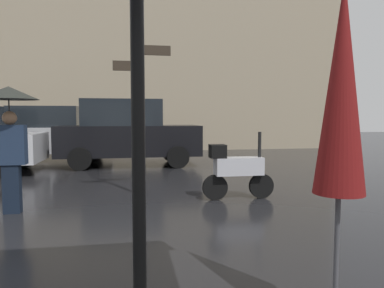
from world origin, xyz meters
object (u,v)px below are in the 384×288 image
object	(u,v)px
folded_patio_umbrella_near	(341,97)
pedestrian_with_umbrella	(9,117)
parked_car_left	(51,133)
parked_scooter	(236,169)
street_signpost	(142,100)
parked_car_distant	(128,133)

from	to	relation	value
folded_patio_umbrella_near	pedestrian_with_umbrella	world-z (taller)	folded_patio_umbrella_near
pedestrian_with_umbrella	parked_car_left	bearing A→B (deg)	142.57
folded_patio_umbrella_near	parked_scooter	bearing A→B (deg)	82.88
parked_scooter	street_signpost	size ratio (longest dim) A/B	0.45
parked_scooter	folded_patio_umbrella_near	bearing A→B (deg)	-113.53
pedestrian_with_umbrella	street_signpost	world-z (taller)	street_signpost
folded_patio_umbrella_near	street_signpost	world-z (taller)	street_signpost
parked_car_distant	street_signpost	size ratio (longest dim) A/B	1.42
folded_patio_umbrella_near	parked_car_left	size ratio (longest dim) A/B	0.61
street_signpost	parked_car_distant	bearing A→B (deg)	93.82
parked_car_left	parked_car_distant	distance (m)	3.21
folded_patio_umbrella_near	parked_car_distant	xyz separation A→B (m)	(-1.47, 8.99, -0.61)
parked_scooter	parked_car_distant	distance (m)	5.36
parked_scooter	parked_car_left	xyz separation A→B (m)	(-4.59, 6.82, 0.39)
folded_patio_umbrella_near	street_signpost	bearing A→B (deg)	104.23
folded_patio_umbrella_near	pedestrian_with_umbrella	xyz separation A→B (m)	(-3.24, 3.72, -0.14)
folded_patio_umbrella_near	pedestrian_with_umbrella	distance (m)	4.93
parked_scooter	street_signpost	xyz separation A→B (m)	(-1.68, 0.62, 1.27)
folded_patio_umbrella_near	parked_scooter	xyz separation A→B (m)	(0.50, 4.03, -1.09)
folded_patio_umbrella_near	street_signpost	xyz separation A→B (m)	(-1.18, 4.64, 0.18)
pedestrian_with_umbrella	parked_car_distant	bearing A→B (deg)	117.26
pedestrian_with_umbrella	parked_car_left	size ratio (longest dim) A/B	0.49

